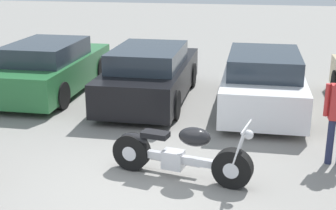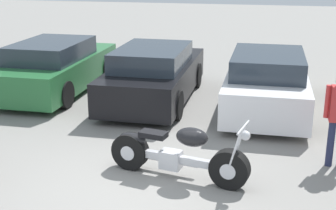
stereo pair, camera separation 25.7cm
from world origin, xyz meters
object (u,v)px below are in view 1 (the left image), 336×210
at_px(parked_car_black, 150,75).
at_px(motorcycle, 179,153).
at_px(parked_car_white, 263,81).
at_px(parked_car_green, 51,68).

bearing_deg(parked_car_black, motorcycle, -71.45).
bearing_deg(parked_car_white, parked_car_green, 176.33).
bearing_deg(motorcycle, parked_car_black, 108.55).
bearing_deg(parked_car_green, parked_car_white, -3.67).
height_order(parked_car_green, parked_car_black, same).
bearing_deg(parked_car_green, motorcycle, -46.70).
xyz_separation_m(motorcycle, parked_car_black, (-1.39, 4.13, 0.24)).
distance_m(motorcycle, parked_car_black, 4.37).
xyz_separation_m(motorcycle, parked_car_white, (1.34, 4.02, 0.24)).
bearing_deg(parked_car_black, parked_car_white, -2.43).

